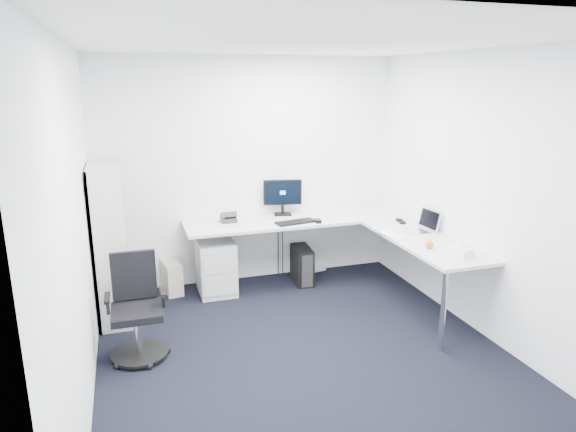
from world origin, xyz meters
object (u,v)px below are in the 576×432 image
object	(u,v)px
laptop	(414,221)
l_desk	(312,260)
monitor	(283,197)
task_chair	(136,309)
bookshelf	(111,243)

from	to	relation	value
laptop	l_desk	bearing A→B (deg)	145.70
l_desk	monitor	bearing A→B (deg)	107.18
task_chair	monitor	distance (m)	2.39
task_chair	laptop	world-z (taller)	laptop
l_desk	monitor	world-z (taller)	monitor
l_desk	bookshelf	size ratio (longest dim) A/B	1.73
bookshelf	task_chair	xyz separation A→B (m)	(0.20, -0.95, -0.34)
bookshelf	task_chair	world-z (taller)	bookshelf
task_chair	monitor	bearing A→B (deg)	39.49
laptop	task_chair	bearing A→B (deg)	-177.76
l_desk	task_chair	xyz separation A→B (m)	(-1.98, -0.90, 0.06)
l_desk	bookshelf	world-z (taller)	bookshelf
monitor	laptop	world-z (taller)	monitor
bookshelf	l_desk	bearing A→B (deg)	-1.32
bookshelf	laptop	bearing A→B (deg)	-10.96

